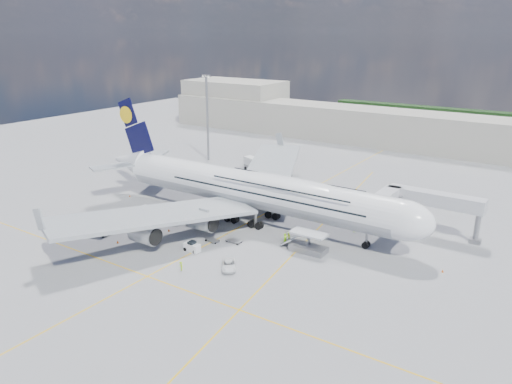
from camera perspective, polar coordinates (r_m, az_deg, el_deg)
The scene contains 31 objects.
ground at distance 96.56m, azimuth -3.79°, elevation -5.03°, with size 300.00×300.00×0.00m, color gray.
taxi_line_main at distance 96.55m, azimuth -3.79°, elevation -5.03°, with size 0.25×220.00×0.01m, color #E5AD0C.
taxi_line_cross at distance 83.17m, azimuth -12.31°, elevation -9.40°, with size 120.00×0.25×0.01m, color #E5AD0C.
taxi_line_diag at distance 97.42m, azimuth 6.41°, elevation -4.89°, with size 0.25×100.00×0.01m, color #E5AD0C.
airliner at distance 101.63m, azimuth -0.32°, elevation 0.33°, with size 77.26×79.15×23.71m.
jet_bridge at distance 99.30m, azimuth 17.62°, elevation -0.98°, with size 18.80×12.10×8.50m.
cargo_loader at distance 89.94m, azimuth 5.92°, elevation -6.01°, with size 8.53×3.20×3.67m.
light_mast at distance 151.04m, azimuth -5.58°, elevation 8.55°, with size 3.00×0.70×25.50m.
terminal at distance 176.81m, azimuth 15.38°, elevation 7.00°, with size 180.00×16.00×12.00m, color #B2AD9E.
hangar at distance 212.86m, azimuth -2.42°, elevation 10.20°, with size 40.00×22.00×18.00m, color #B2AD9E.
dolly_row_a at distance 100.88m, azimuth -17.37°, elevation -4.11°, with size 3.82×2.77×2.17m.
dolly_row_b at distance 102.38m, azimuth -7.35°, elevation -3.23°, with size 2.71×1.53×1.68m.
dolly_row_c at distance 103.66m, azimuth -9.11°, elevation -2.96°, with size 3.09×1.68×1.94m.
dolly_back at distance 109.39m, azimuth -12.45°, elevation -2.04°, with size 3.20×2.00×1.91m.
dolly_nose_far at distance 93.48m, azimuth -2.54°, elevation -5.59°, with size 3.02×1.74×0.43m.
dolly_nose_near at distance 94.07m, azimuth -5.01°, elevation -5.50°, with size 3.10×2.30×0.41m.
baggage_tug at distance 90.32m, azimuth -7.33°, elevation -6.24°, with size 3.10×1.50×1.91m.
catering_truck_inner at distance 115.68m, azimuth 1.28°, elevation -0.13°, with size 6.22×2.47×3.72m.
catering_truck_outer at distance 139.93m, azimuth -0.28°, elevation 3.12°, with size 7.07×4.46×3.92m.
service_van at distance 83.53m, azimuth -3.13°, elevation -8.34°, with size 2.26×4.90×1.36m, color white.
crew_nose at distance 99.60m, azimuth 11.20°, elevation -4.12°, with size 0.59×0.38×1.61m, color #96EB18.
crew_loader at distance 94.02m, azimuth 3.72°, elevation -5.10°, with size 0.87×0.68×1.78m, color #CBFF1A.
crew_wing at distance 105.29m, azimuth -7.20°, elevation -2.67°, with size 0.95×0.39×1.62m, color #ACFF1A.
crew_van at distance 93.14m, azimuth 3.35°, elevation -5.29°, with size 0.92×0.60×1.88m, color #9AEA18.
crew_tug at distance 83.76m, azimuth -8.57°, elevation -8.37°, with size 1.01×0.58×1.56m, color #BEFF1A.
cone_nose at distance 87.99m, azimuth 20.55°, elevation -8.43°, with size 0.40×0.40×0.51m.
cone_wing_left_inner at distance 118.42m, azimuth -2.19°, elevation -0.46°, with size 0.42×0.42×0.54m.
cone_wing_left_outer at distance 132.02m, azimuth 1.42°, elevation 1.49°, with size 0.40×0.40×0.51m.
cone_wing_right_inner at distance 99.87m, azimuth -9.93°, elevation -4.31°, with size 0.44×0.44×0.55m.
cone_wing_right_outer at distance 96.60m, azimuth -15.53°, elevation -5.51°, with size 0.43×0.43×0.55m.
cone_tail at distance 122.33m, azimuth -14.22°, elevation -0.42°, with size 0.39×0.39×0.50m.
Camera 1 is at (54.65, -70.15, 37.62)m, focal length 35.00 mm.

